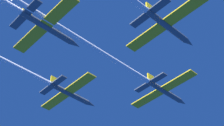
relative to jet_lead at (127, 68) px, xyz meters
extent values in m
cylinder|color=#4C5660|center=(0.00, 10.83, -0.03)|extent=(1.08, 9.86, 1.08)
cone|color=#4C5660|center=(0.00, 16.85, -0.03)|extent=(1.06, 2.17, 1.06)
ellipsoid|color=black|center=(0.00, 13.00, 0.43)|extent=(0.76, 1.97, 0.54)
cube|color=yellow|center=(-4.29, 10.34, -0.03)|extent=(7.49, 2.17, 0.24)
cube|color=yellow|center=(4.29, 10.34, -0.03)|extent=(7.49, 2.17, 0.24)
cube|color=yellow|center=(0.00, 6.89, 1.31)|extent=(0.28, 1.78, 1.58)
cube|color=#4C5660|center=(-2.23, 6.69, -0.03)|extent=(3.37, 1.30, 0.24)
cube|color=#4C5660|center=(2.23, 6.69, -0.03)|extent=(3.37, 1.30, 0.24)
cylinder|color=white|center=(0.00, -9.45, -0.03)|extent=(0.98, 30.70, 0.98)
cylinder|color=#4C5660|center=(-14.13, -2.96, 0.11)|extent=(1.08, 9.86, 1.08)
cone|color=#4C5660|center=(-14.13, 3.06, 0.11)|extent=(1.06, 2.17, 1.06)
ellipsoid|color=black|center=(-14.13, -0.79, 0.57)|extent=(0.76, 1.97, 0.54)
cube|color=yellow|center=(-18.41, -3.45, 0.11)|extent=(7.49, 2.17, 0.24)
cube|color=yellow|center=(-9.84, -3.45, 0.11)|extent=(7.49, 2.17, 0.24)
cube|color=yellow|center=(-14.13, -6.90, 1.44)|extent=(0.28, 1.78, 1.58)
cube|color=#4C5660|center=(-16.35, -7.10, 0.11)|extent=(3.37, 1.30, 0.24)
cube|color=#4C5660|center=(-11.90, -7.10, 0.11)|extent=(3.37, 1.30, 0.24)
cylinder|color=#4C5660|center=(12.57, -3.07, -0.31)|extent=(1.08, 9.86, 1.08)
cone|color=#4C5660|center=(12.57, 2.95, -0.31)|extent=(1.06, 2.17, 1.06)
ellipsoid|color=black|center=(12.57, -0.90, 0.15)|extent=(0.76, 1.97, 0.54)
cube|color=yellow|center=(8.28, -3.56, -0.31)|extent=(7.49, 2.17, 0.24)
cube|color=yellow|center=(16.86, -3.56, -0.31)|extent=(7.49, 2.17, 0.24)
cube|color=yellow|center=(12.57, -7.01, 1.02)|extent=(0.28, 1.78, 1.58)
cube|color=#4C5660|center=(10.34, -7.21, -0.31)|extent=(3.37, 1.30, 0.24)
cube|color=#4C5660|center=(14.80, -7.21, -0.31)|extent=(3.37, 1.30, 0.24)
cylinder|color=#4C5660|center=(-1.20, -17.53, -0.38)|extent=(1.08, 9.86, 1.08)
cone|color=#4C5660|center=(-1.20, -11.51, -0.38)|extent=(1.06, 2.17, 1.06)
ellipsoid|color=black|center=(-1.20, -15.36, 0.08)|extent=(0.76, 1.97, 0.54)
cube|color=yellow|center=(-5.49, -18.02, -0.38)|extent=(7.49, 2.17, 0.24)
cube|color=yellow|center=(3.09, -18.02, -0.38)|extent=(7.49, 2.17, 0.24)
cube|color=yellow|center=(-1.20, -21.47, 0.95)|extent=(0.28, 1.78, 1.58)
cube|color=#4C5660|center=(-3.43, -21.67, -0.38)|extent=(3.37, 1.30, 0.24)
cube|color=#4C5660|center=(1.03, -21.67, -0.38)|extent=(3.37, 1.30, 0.24)
camera|label=1|loc=(36.21, -37.32, -43.55)|focal=57.03mm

